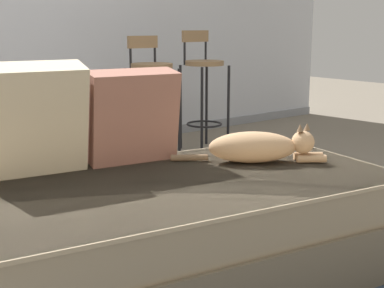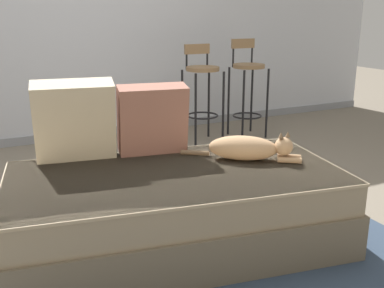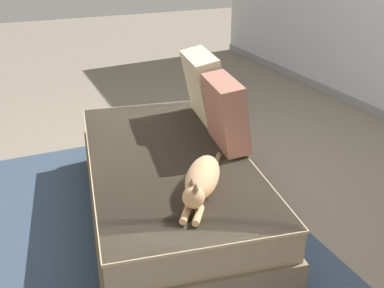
{
  "view_description": "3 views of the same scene",
  "coord_description": "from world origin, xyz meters",
  "px_view_note": "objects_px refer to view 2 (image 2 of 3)",
  "views": [
    {
      "loc": [
        -1.3,
        -2.15,
        1.1
      ],
      "look_at": [
        0.15,
        -0.3,
        0.57
      ],
      "focal_mm": 50.0,
      "sensor_mm": 36.0,
      "label": 1
    },
    {
      "loc": [
        -0.97,
        -2.59,
        1.31
      ],
      "look_at": [
        0.15,
        -0.3,
        0.57
      ],
      "focal_mm": 42.0,
      "sensor_mm": 36.0,
      "label": 2
    },
    {
      "loc": [
        2.33,
        -1.26,
        1.69
      ],
      "look_at": [
        0.15,
        -0.3,
        0.57
      ],
      "focal_mm": 42.0,
      "sensor_mm": 36.0,
      "label": 3
    }
  ],
  "objects_px": {
    "couch": "(176,208)",
    "bar_stool_by_doorway": "(248,81)",
    "throw_pillow_middle": "(153,119)",
    "bar_stool_near_window": "(202,84)",
    "throw_pillow_corner": "(75,120)",
    "cat": "(248,148)"
  },
  "relations": [
    {
      "from": "couch",
      "to": "bar_stool_by_doorway",
      "type": "height_order",
      "value": "bar_stool_by_doorway"
    },
    {
      "from": "throw_pillow_middle",
      "to": "bar_stool_near_window",
      "type": "distance_m",
      "value": 1.89
    },
    {
      "from": "throw_pillow_corner",
      "to": "bar_stool_near_window",
      "type": "bearing_deg",
      "value": 42.06
    },
    {
      "from": "cat",
      "to": "bar_stool_by_doorway",
      "type": "bearing_deg",
      "value": 57.35
    },
    {
      "from": "cat",
      "to": "bar_stool_near_window",
      "type": "relative_size",
      "value": 0.62
    },
    {
      "from": "couch",
      "to": "throw_pillow_middle",
      "type": "xyz_separation_m",
      "value": [
        0.02,
        0.39,
        0.45
      ]
    },
    {
      "from": "throw_pillow_middle",
      "to": "cat",
      "type": "distance_m",
      "value": 0.62
    },
    {
      "from": "couch",
      "to": "cat",
      "type": "distance_m",
      "value": 0.57
    },
    {
      "from": "bar_stool_by_doorway",
      "to": "couch",
      "type": "bearing_deg",
      "value": -131.73
    },
    {
      "from": "throw_pillow_corner",
      "to": "bar_stool_by_doorway",
      "type": "distance_m",
      "value": 2.59
    },
    {
      "from": "couch",
      "to": "throw_pillow_corner",
      "type": "height_order",
      "value": "throw_pillow_corner"
    },
    {
      "from": "throw_pillow_middle",
      "to": "couch",
      "type": "bearing_deg",
      "value": -92.23
    },
    {
      "from": "bar_stool_near_window",
      "to": "cat",
      "type": "bearing_deg",
      "value": -109.21
    },
    {
      "from": "cat",
      "to": "bar_stool_near_window",
      "type": "xyz_separation_m",
      "value": [
        0.66,
        1.9,
        0.09
      ]
    },
    {
      "from": "couch",
      "to": "throw_pillow_corner",
      "type": "xyz_separation_m",
      "value": [
        -0.45,
        0.47,
        0.47
      ]
    },
    {
      "from": "couch",
      "to": "throw_pillow_middle",
      "type": "relative_size",
      "value": 4.44
    },
    {
      "from": "cat",
      "to": "throw_pillow_middle",
      "type": "bearing_deg",
      "value": 140.88
    },
    {
      "from": "bar_stool_near_window",
      "to": "throw_pillow_corner",
      "type": "bearing_deg",
      "value": -137.94
    },
    {
      "from": "couch",
      "to": "bar_stool_near_window",
      "type": "xyz_separation_m",
      "value": [
        1.15,
        1.91,
        0.38
      ]
    },
    {
      "from": "throw_pillow_middle",
      "to": "bar_stool_near_window",
      "type": "bearing_deg",
      "value": 53.31
    },
    {
      "from": "throw_pillow_middle",
      "to": "bar_stool_near_window",
      "type": "xyz_separation_m",
      "value": [
        1.13,
        1.52,
        -0.06
      ]
    },
    {
      "from": "throw_pillow_middle",
      "to": "throw_pillow_corner",
      "type": "bearing_deg",
      "value": 170.8
    }
  ]
}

